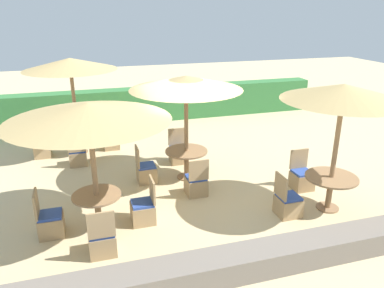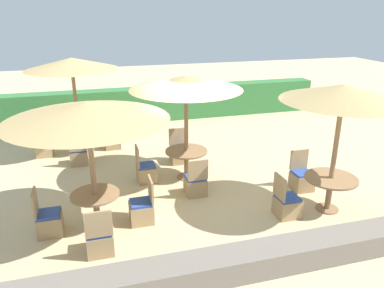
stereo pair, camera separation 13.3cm
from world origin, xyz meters
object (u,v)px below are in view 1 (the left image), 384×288
at_px(round_table_front_right, 331,183).
at_px(patio_chair_center_south, 196,184).
at_px(parasol_front_right, 344,93).
at_px(round_table_front_left, 97,203).
at_px(patio_chair_back_left_south, 78,156).
at_px(patio_chair_front_right_west, 287,204).
at_px(parasol_front_left, 88,112).
at_px(patio_chair_back_left_west, 42,148).
at_px(patio_chair_front_left_west, 50,222).
at_px(parasol_back_left, 70,64).
at_px(patio_chair_center_north, 178,153).
at_px(patio_chair_front_left_south, 102,241).
at_px(patio_chair_center_west, 146,172).
at_px(round_table_back_left, 78,134).
at_px(patio_chair_back_left_east, 112,140).
at_px(parasol_center, 186,83).
at_px(round_table_center, 186,156).
at_px(patio_chair_front_right_north, 302,178).
at_px(patio_chair_front_left_east, 144,210).

relative_size(round_table_front_right, patio_chair_center_south, 1.17).
relative_size(parasol_front_right, round_table_front_left, 2.89).
bearing_deg(patio_chair_back_left_south, patio_chair_front_right_west, -43.94).
bearing_deg(parasol_front_left, patio_chair_center_south, 18.93).
xyz_separation_m(patio_chair_back_left_west, patio_chair_front_left_west, (0.45, -4.26, 0.00)).
bearing_deg(parasol_back_left, patio_chair_center_south, -54.20).
distance_m(patio_chair_center_north, patio_chair_front_left_south, 4.30).
bearing_deg(round_table_front_right, patio_chair_center_west, 145.49).
height_order(parasol_front_left, patio_chair_front_left_south, parasol_front_left).
distance_m(patio_chair_center_west, parasol_front_left, 3.01).
bearing_deg(round_table_front_left, patio_chair_front_left_west, 179.99).
distance_m(parasol_front_right, patio_chair_back_left_west, 8.17).
xyz_separation_m(patio_chair_center_south, round_table_back_left, (-2.55, 3.54, 0.32)).
bearing_deg(round_table_front_left, parasol_back_left, 94.17).
relative_size(patio_chair_back_left_east, patio_chair_front_left_west, 1.00).
bearing_deg(patio_chair_center_west, patio_chair_front_left_south, -24.97).
relative_size(parasol_center, round_table_center, 2.55).
bearing_deg(patio_chair_center_west, patio_chair_front_right_north, 67.82).
distance_m(patio_chair_front_right_north, patio_chair_front_left_west, 5.64).
bearing_deg(patio_chair_front_left_south, patio_chair_center_south, 36.50).
relative_size(round_table_front_right, patio_chair_front_left_south, 1.17).
bearing_deg(patio_chair_front_left_south, round_table_back_left, 93.61).
distance_m(patio_chair_center_north, patio_chair_center_south, 1.98).
height_order(patio_chair_front_right_north, round_table_center, patio_chair_front_right_north).
height_order(patio_chair_front_right_west, patio_chair_front_left_east, same).
bearing_deg(patio_chair_front_left_south, patio_chair_front_left_east, 43.57).
relative_size(round_table_center, patio_chair_front_left_east, 1.13).
distance_m(patio_chair_back_left_east, patio_chair_back_left_south, 1.44).
xyz_separation_m(patio_chair_center_west, patio_chair_center_north, (1.08, 0.98, 0.00)).
xyz_separation_m(patio_chair_center_north, patio_chair_front_left_east, (-1.45, -2.80, 0.00)).
xyz_separation_m(patio_chair_back_left_west, patio_chair_back_left_south, (0.99, -0.92, 0.00)).
relative_size(parasol_front_left, round_table_front_left, 3.16).
bearing_deg(patio_chair_back_left_east, patio_chair_center_south, -156.29).
bearing_deg(parasol_front_right, patio_chair_front_left_west, 173.41).
bearing_deg(round_table_back_left, round_table_front_left, -85.83).
xyz_separation_m(patio_chair_back_left_east, patio_chair_front_left_west, (-1.56, -4.36, 0.00)).
height_order(parasol_back_left, patio_chair_back_left_west, parasol_back_left).
relative_size(patio_chair_back_left_east, round_table_front_left, 0.99).
distance_m(parasol_front_right, patio_chair_center_north, 4.76).
relative_size(round_table_center, parasol_front_left, 0.36).
xyz_separation_m(patio_chair_center_north, patio_chair_back_left_west, (-3.67, 1.51, 0.00)).
bearing_deg(patio_chair_front_right_west, patio_chair_back_left_south, -133.94).
xyz_separation_m(parasol_front_right, round_table_front_left, (-4.77, 0.65, -1.99)).
relative_size(parasol_center, patio_chair_front_left_east, 2.89).
bearing_deg(patio_chair_front_right_north, patio_chair_center_north, -44.90).
bearing_deg(patio_chair_front_right_north, patio_chair_center_west, -22.18).
bearing_deg(parasol_center, patio_chair_center_south, -92.23).
relative_size(parasol_center, round_table_front_left, 2.87).
relative_size(round_table_center, patio_chair_back_left_south, 1.13).
bearing_deg(parasol_front_left, patio_chair_front_left_west, 179.99).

